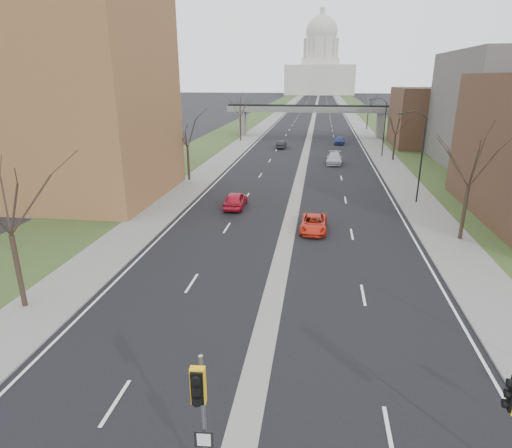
% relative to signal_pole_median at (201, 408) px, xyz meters
% --- Properties ---
extents(road_surface, '(20.00, 600.00, 0.01)m').
position_rel_signal_pole_median_xyz_m(road_surface, '(0.62, 151.33, -3.32)').
color(road_surface, black).
rests_on(road_surface, ground).
extents(median_strip, '(1.20, 600.00, 0.02)m').
position_rel_signal_pole_median_xyz_m(median_strip, '(0.62, 151.33, -3.33)').
color(median_strip, gray).
rests_on(median_strip, ground).
extents(sidewalk_right, '(4.00, 600.00, 0.12)m').
position_rel_signal_pole_median_xyz_m(sidewalk_right, '(12.62, 151.33, -3.27)').
color(sidewalk_right, gray).
rests_on(sidewalk_right, ground).
extents(sidewalk_left, '(4.00, 600.00, 0.12)m').
position_rel_signal_pole_median_xyz_m(sidewalk_left, '(-11.38, 151.33, -3.27)').
color(sidewalk_left, gray).
rests_on(sidewalk_left, ground).
extents(grass_verge_right, '(8.00, 600.00, 0.10)m').
position_rel_signal_pole_median_xyz_m(grass_verge_right, '(18.62, 151.33, -3.28)').
color(grass_verge_right, '#293A1B').
rests_on(grass_verge_right, ground).
extents(grass_verge_left, '(8.00, 600.00, 0.10)m').
position_rel_signal_pole_median_xyz_m(grass_verge_left, '(-17.38, 151.33, -3.28)').
color(grass_verge_left, '#293A1B').
rests_on(grass_verge_left, ground).
extents(apartment_building, '(25.00, 16.00, 22.00)m').
position_rel_signal_pole_median_xyz_m(apartment_building, '(-25.38, 31.33, 7.67)').
color(apartment_building, brown).
rests_on(apartment_building, ground).
extents(commercial_block_far, '(14.00, 14.00, 10.00)m').
position_rel_signal_pole_median_xyz_m(commercial_block_far, '(22.62, 71.33, 1.67)').
color(commercial_block_far, brown).
rests_on(commercial_block_far, ground).
extents(pedestrian_bridge, '(34.00, 3.00, 6.45)m').
position_rel_signal_pole_median_xyz_m(pedestrian_bridge, '(0.62, 81.33, 1.52)').
color(pedestrian_bridge, slate).
rests_on(pedestrian_bridge, ground).
extents(capitol, '(48.00, 42.00, 55.75)m').
position_rel_signal_pole_median_xyz_m(capitol, '(0.62, 321.33, 15.27)').
color(capitol, beige).
rests_on(capitol, ground).
extents(streetlight_mid, '(2.61, 0.20, 8.70)m').
position_rel_signal_pole_median_xyz_m(streetlight_mid, '(11.61, 33.33, 3.62)').
color(streetlight_mid, black).
rests_on(streetlight_mid, sidewalk_right).
extents(streetlight_far, '(2.61, 0.20, 8.70)m').
position_rel_signal_pole_median_xyz_m(streetlight_far, '(11.61, 59.33, 3.62)').
color(streetlight_far, black).
rests_on(streetlight_far, sidewalk_right).
extents(tree_left_a, '(7.20, 7.20, 9.40)m').
position_rel_signal_pole_median_xyz_m(tree_left_a, '(-12.38, 9.33, 3.31)').
color(tree_left_a, '#382B21').
rests_on(tree_left_a, sidewalk_left).
extents(tree_left_b, '(6.75, 6.75, 8.81)m').
position_rel_signal_pole_median_xyz_m(tree_left_b, '(-12.38, 39.33, 2.90)').
color(tree_left_b, '#382B21').
rests_on(tree_left_b, sidewalk_left).
extents(tree_left_c, '(7.65, 7.65, 9.99)m').
position_rel_signal_pole_median_xyz_m(tree_left_c, '(-12.38, 73.33, 3.71)').
color(tree_left_c, '#382B21').
rests_on(tree_left_c, sidewalk_left).
extents(tree_right_a, '(7.20, 7.20, 9.40)m').
position_rel_signal_pole_median_xyz_m(tree_right_a, '(13.62, 23.33, 3.31)').
color(tree_right_a, '#382B21').
rests_on(tree_right_a, sidewalk_right).
extents(tree_right_b, '(6.30, 6.30, 8.22)m').
position_rel_signal_pole_median_xyz_m(tree_right_b, '(13.62, 56.33, 2.49)').
color(tree_right_b, '#382B21').
rests_on(tree_right_b, sidewalk_right).
extents(tree_right_c, '(7.65, 7.65, 9.99)m').
position_rel_signal_pole_median_xyz_m(tree_right_c, '(13.62, 96.33, 3.71)').
color(tree_right_c, '#382B21').
rests_on(tree_right_c, sidewalk_right).
extents(signal_pole_median, '(0.55, 0.79, 4.78)m').
position_rel_signal_pole_median_xyz_m(signal_pole_median, '(0.00, 0.00, 0.00)').
color(signal_pole_median, gray).
rests_on(signal_pole_median, ground).
extents(car_left_near, '(1.84, 4.50, 1.53)m').
position_rel_signal_pole_median_xyz_m(car_left_near, '(-4.79, 29.17, -2.57)').
color(car_left_near, '#B51429').
rests_on(car_left_near, ground).
extents(car_left_far, '(1.64, 3.97, 1.28)m').
position_rel_signal_pole_median_xyz_m(car_left_far, '(-3.71, 65.51, -2.69)').
color(car_left_far, black).
rests_on(car_left_far, ground).
extents(car_right_near, '(2.14, 4.49, 1.24)m').
position_rel_signal_pole_median_xyz_m(car_right_near, '(2.62, 23.75, -2.71)').
color(car_right_near, red).
rests_on(car_right_near, ground).
extents(car_right_mid, '(2.38, 5.34, 1.52)m').
position_rel_signal_pole_median_xyz_m(car_right_mid, '(4.97, 52.58, -2.57)').
color(car_right_mid, silver).
rests_on(car_right_mid, ground).
extents(car_right_far, '(2.14, 4.35, 1.43)m').
position_rel_signal_pole_median_xyz_m(car_right_far, '(6.42, 71.99, -2.62)').
color(car_right_far, navy).
rests_on(car_right_far, ground).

